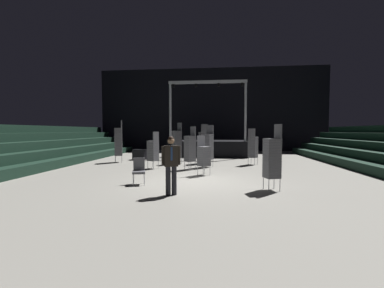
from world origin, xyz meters
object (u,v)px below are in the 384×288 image
object	(u,v)px
chair_stack_mid_left	(272,157)
chair_stack_mid_right	(204,155)
chair_stack_rear_left	(253,147)
equipment_road_case	(140,154)
loose_chair_near_man	(139,169)
chair_stack_front_left	(118,141)
chair_stack_front_right	(190,148)
chair_stack_mid_centre	(208,146)
man_with_tie	(171,162)
chair_stack_aisle_left	(177,143)
chair_stack_rear_right	(153,150)
stage_riser	(208,147)
chair_stack_rear_centre	(203,144)

from	to	relation	value
chair_stack_mid_left	chair_stack_mid_right	size ratio (longest dim) A/B	1.25
chair_stack_rear_left	equipment_road_case	xyz separation A→B (m)	(-7.15, 1.79, -0.69)
chair_stack_mid_right	loose_chair_near_man	distance (m)	3.04
chair_stack_front_left	chair_stack_front_right	world-z (taller)	chair_stack_front_left
chair_stack_front_left	chair_stack_mid_right	bearing A→B (deg)	-145.41
chair_stack_mid_centre	equipment_road_case	bearing A→B (deg)	-3.71
man_with_tie	loose_chair_near_man	distance (m)	2.06
chair_stack_mid_centre	chair_stack_rear_left	size ratio (longest dim) A/B	1.08
loose_chair_near_man	chair_stack_aisle_left	bearing A→B (deg)	-110.03
chair_stack_mid_right	chair_stack_mid_centre	size ratio (longest dim) A/B	0.77
man_with_tie	chair_stack_rear_right	bearing A→B (deg)	-88.00
stage_riser	chair_stack_mid_right	xyz separation A→B (m)	(0.17, -8.45, 0.20)
chair_stack_front_right	man_with_tie	bearing A→B (deg)	139.06
stage_riser	chair_stack_mid_left	size ratio (longest dim) A/B	2.75
chair_stack_mid_left	chair_stack_rear_left	size ratio (longest dim) A/B	1.04
stage_riser	chair_stack_mid_right	size ratio (longest dim) A/B	3.43
stage_riser	chair_stack_rear_right	xyz separation A→B (m)	(-2.49, -6.88, 0.28)
chair_stack_front_left	chair_stack_front_right	bearing A→B (deg)	-136.81
chair_stack_mid_centre	chair_stack_aisle_left	xyz separation A→B (m)	(-1.86, 1.12, 0.08)
chair_stack_front_right	chair_stack_rear_centre	size ratio (longest dim) A/B	0.93
chair_stack_rear_right	equipment_road_case	distance (m)	4.35
man_with_tie	chair_stack_mid_left	size ratio (longest dim) A/B	0.83
chair_stack_mid_centre	equipment_road_case	distance (m)	5.59
chair_stack_rear_right	loose_chair_near_man	distance (m)	3.67
chair_stack_rear_left	chair_stack_rear_centre	xyz separation A→B (m)	(-2.83, 0.22, 0.13)
chair_stack_front_left	chair_stack_rear_left	distance (m)	8.02
man_with_tie	chair_stack_rear_left	world-z (taller)	chair_stack_rear_left
chair_stack_front_right	chair_stack_rear_left	world-z (taller)	chair_stack_front_right
chair_stack_mid_right	chair_stack_rear_right	world-z (taller)	chair_stack_rear_right
chair_stack_mid_left	chair_stack_rear_left	bearing A→B (deg)	-18.28
chair_stack_mid_centre	chair_stack_rear_centre	distance (m)	1.46
equipment_road_case	chair_stack_front_right	bearing A→B (deg)	-45.84
chair_stack_front_right	chair_stack_rear_left	distance (m)	3.97
chair_stack_front_right	chair_stack_rear_left	bearing A→B (deg)	-98.56
chair_stack_rear_right	chair_stack_rear_centre	distance (m)	3.32
chair_stack_mid_right	chair_stack_aisle_left	xyz separation A→B (m)	(-1.77, 3.55, 0.34)
stage_riser	chair_stack_front_right	size ratio (longest dim) A/B	2.75
stage_riser	equipment_road_case	xyz separation A→B (m)	(-4.40, -3.02, -0.33)
stage_riser	chair_stack_mid_centre	xyz separation A→B (m)	(0.26, -6.01, 0.45)
chair_stack_front_left	chair_stack_rear_left	bearing A→B (deg)	-111.66
chair_stack_front_left	equipment_road_case	bearing A→B (deg)	-49.04
equipment_road_case	loose_chair_near_man	size ratio (longest dim) A/B	0.95
man_with_tie	chair_stack_mid_centre	xyz separation A→B (m)	(0.86, 5.87, 0.11)
chair_stack_aisle_left	equipment_road_case	bearing A→B (deg)	14.70
chair_stack_front_left	chair_stack_front_right	distance (m)	5.24
chair_stack_front_left	chair_stack_aisle_left	world-z (taller)	chair_stack_front_left
chair_stack_aisle_left	man_with_tie	bearing A→B (deg)	146.64
stage_riser	chair_stack_mid_centre	world-z (taller)	stage_riser
chair_stack_rear_left	chair_stack_rear_right	world-z (taller)	chair_stack_rear_left
stage_riser	chair_stack_mid_right	distance (m)	8.45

